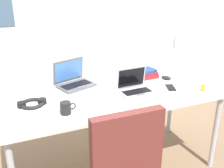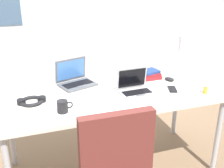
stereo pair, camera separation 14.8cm
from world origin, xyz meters
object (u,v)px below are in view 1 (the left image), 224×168
object	(u,v)px
computer_mouse	(166,78)
cell_phone	(171,87)
desk_lamp	(175,52)
laptop_mid_desk	(135,88)
book_stack	(147,73)
pill_bottle	(203,86)
laptop_near_mouse	(74,81)
headphones	(32,103)
coffee_mug	(66,108)

from	to	relation	value
computer_mouse	cell_phone	distance (m)	0.21
desk_lamp	laptop_mid_desk	size ratio (longest dim) A/B	1.46
computer_mouse	book_stack	bearing A→B (deg)	107.48
pill_bottle	computer_mouse	bearing A→B (deg)	109.87
book_stack	computer_mouse	bearing A→B (deg)	-42.06
laptop_near_mouse	cell_phone	xyz separation A→B (m)	(0.75, -0.38, -0.04)
headphones	pill_bottle	world-z (taller)	pill_bottle
book_stack	laptop_near_mouse	bearing A→B (deg)	175.23
laptop_mid_desk	cell_phone	xyz separation A→B (m)	(0.33, -0.03, -0.04)
computer_mouse	pill_bottle	size ratio (longest dim) A/B	1.22
pill_bottle	coffee_mug	bearing A→B (deg)	177.72
computer_mouse	cell_phone	size ratio (longest dim) A/B	0.71
book_stack	desk_lamp	bearing A→B (deg)	8.90
laptop_mid_desk	coffee_mug	bearing A→B (deg)	-166.68
desk_lamp	laptop_mid_desk	world-z (taller)	desk_lamp
desk_lamp	laptop_near_mouse	size ratio (longest dim) A/B	1.13
desk_lamp	laptop_near_mouse	bearing A→B (deg)	179.80
desk_lamp	cell_phone	xyz separation A→B (m)	(-0.29, -0.37, -0.19)
laptop_mid_desk	coffee_mug	size ratio (longest dim) A/B	2.43
desk_lamp	pill_bottle	xyz separation A→B (m)	(-0.08, -0.53, -0.16)
coffee_mug	book_stack	bearing A→B (deg)	25.83
laptop_mid_desk	coffee_mug	xyz separation A→B (m)	(-0.62, -0.15, 0.00)
laptop_mid_desk	laptop_near_mouse	bearing A→B (deg)	140.91
computer_mouse	pill_bottle	distance (m)	0.38
cell_phone	book_stack	bearing A→B (deg)	119.80
desk_lamp	headphones	size ratio (longest dim) A/B	1.87
pill_bottle	desk_lamp	bearing A→B (deg)	81.16
pill_bottle	book_stack	xyz separation A→B (m)	(-0.26, 0.48, -0.00)
desk_lamp	book_stack	bearing A→B (deg)	-171.10
cell_phone	headphones	xyz separation A→B (m)	(-1.14, 0.12, 0.01)
coffee_mug	desk_lamp	bearing A→B (deg)	21.42
pill_bottle	cell_phone	bearing A→B (deg)	143.27
desk_lamp	headphones	distance (m)	1.47
computer_mouse	pill_bottle	bearing A→B (deg)	-100.59
book_stack	cell_phone	bearing A→B (deg)	-80.58
desk_lamp	book_stack	world-z (taller)	desk_lamp
headphones	coffee_mug	world-z (taller)	coffee_mug
laptop_near_mouse	headphones	size ratio (longest dim) A/B	1.65
computer_mouse	book_stack	xyz separation A→B (m)	(-0.14, 0.12, 0.02)
desk_lamp	headphones	bearing A→B (deg)	-169.89
laptop_near_mouse	pill_bottle	xyz separation A→B (m)	(0.96, -0.53, -0.00)
desk_lamp	coffee_mug	bearing A→B (deg)	-158.58
pill_bottle	book_stack	bearing A→B (deg)	119.04
desk_lamp	headphones	xyz separation A→B (m)	(-1.44, -0.26, -0.18)
pill_bottle	book_stack	distance (m)	0.54
computer_mouse	coffee_mug	size ratio (longest dim) A/B	0.85
headphones	coffee_mug	bearing A→B (deg)	-48.98
headphones	book_stack	distance (m)	1.11
desk_lamp	computer_mouse	xyz separation A→B (m)	(-0.21, -0.18, -0.18)
pill_bottle	coffee_mug	xyz separation A→B (m)	(-1.15, 0.05, 0.00)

